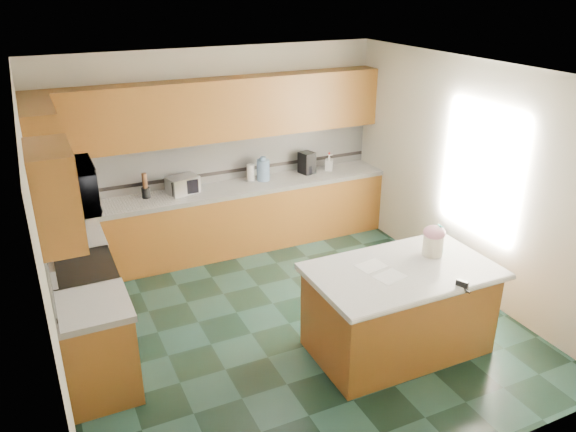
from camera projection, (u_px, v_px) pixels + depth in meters
floor at (289, 323)px, 6.16m from camera, size 4.60×4.60×0.00m
ceiling at (289, 73)px, 5.10m from camera, size 4.60×4.60×0.00m
wall_back at (216, 150)px, 7.56m from camera, size 4.60×0.04×2.70m
wall_front at (440, 331)px, 3.70m from camera, size 4.60×0.04×2.70m
wall_left at (41, 255)px, 4.72m from camera, size 0.04×4.60×2.70m
wall_right at (469, 177)px, 6.54m from camera, size 0.04×4.60×2.70m
back_base_cab at (227, 221)px, 7.65m from camera, size 4.60×0.60×0.86m
back_countertop at (225, 190)px, 7.47m from camera, size 4.60×0.64×0.06m
back_upper_cab at (218, 110)px, 7.17m from camera, size 4.60×0.33×0.78m
back_backsplash at (217, 159)px, 7.58m from camera, size 4.60×0.02×0.63m
back_accent_band at (218, 173)px, 7.65m from camera, size 4.60×0.01×0.05m
left_base_cab_rear at (79, 275)px, 6.28m from camera, size 0.60×0.82×0.86m
left_counter_rear at (73, 238)px, 6.10m from camera, size 0.64×0.82×0.06m
left_base_cab_front at (99, 351)px, 5.01m from camera, size 0.60×0.72×0.86m
left_counter_front at (91, 307)px, 4.83m from camera, size 0.64×0.72×0.06m
left_backsplash at (43, 241)px, 5.23m from camera, size 0.02×2.30×0.63m
left_accent_band at (47, 259)px, 5.31m from camera, size 0.01×2.30×0.05m
left_upper_cab_rear at (42, 143)px, 5.75m from camera, size 0.33×1.09×0.78m
left_upper_cab_front at (55, 195)px, 4.36m from camera, size 0.33×0.72×0.78m
range_body at (88, 309)px, 5.62m from camera, size 0.60×0.76×0.88m
range_oven_door at (118, 306)px, 5.75m from camera, size 0.02×0.68×0.55m
range_cooktop at (81, 268)px, 5.44m from camera, size 0.62×0.78×0.04m
range_handle at (116, 272)px, 5.61m from camera, size 0.02×0.66×0.02m
range_backguard at (50, 263)px, 5.29m from camera, size 0.06×0.76×0.18m
microwave at (68, 188)px, 5.11m from camera, size 0.50×0.73×0.41m
island_base at (398, 312)px, 5.59m from camera, size 1.70×0.98×0.86m
island_top at (402, 271)px, 5.41m from camera, size 1.80×1.08×0.06m
island_bullnose at (438, 297)px, 4.96m from camera, size 1.80×0.07×0.06m
treat_jar at (433, 245)px, 5.62m from camera, size 0.25×0.25×0.21m
treat_jar_lid at (434, 233)px, 5.57m from camera, size 0.22×0.22×0.14m
treat_jar_knob at (435, 228)px, 5.55m from camera, size 0.07×0.03×0.03m
treat_jar_knob_end_l at (432, 229)px, 5.54m from camera, size 0.04×0.04×0.04m
treat_jar_knob_end_r at (438, 228)px, 5.56m from camera, size 0.04×0.04×0.04m
soap_bottle_island at (438, 239)px, 5.62m from camera, size 0.13×0.13×0.32m
paper_sheet_a at (390, 277)px, 5.25m from camera, size 0.32×0.27×0.00m
paper_sheet_b at (371, 266)px, 5.44m from camera, size 0.31×0.25×0.00m
clamp_body at (462, 286)px, 5.08m from camera, size 0.08×0.12×0.10m
clamp_handle at (467, 291)px, 5.03m from camera, size 0.02×0.08×0.02m
knife_block at (74, 200)px, 6.72m from camera, size 0.19×0.22×0.27m
utensil_crock at (146, 193)px, 7.10m from camera, size 0.11×0.11×0.13m
utensil_bundle at (145, 181)px, 7.04m from camera, size 0.06×0.06×0.19m
toaster_oven at (183, 185)px, 7.24m from camera, size 0.44×0.35×0.22m
toaster_oven_door at (185, 188)px, 7.14m from camera, size 0.34×0.01×0.18m
paper_towel at (251, 173)px, 7.66m from camera, size 0.10×0.10×0.24m
paper_towel_base at (251, 180)px, 7.70m from camera, size 0.16×0.16×0.01m
water_jug at (263, 170)px, 7.68m from camera, size 0.18×0.18×0.29m
water_jug_neck at (263, 158)px, 7.62m from camera, size 0.08×0.08×0.04m
coffee_maker at (307, 163)px, 7.96m from camera, size 0.22×0.23×0.31m
coffee_carafe at (308, 170)px, 7.96m from camera, size 0.13×0.13×0.13m
soap_bottle_back at (329, 162)px, 8.08m from camera, size 0.15×0.15×0.24m
soap_back_cap at (329, 153)px, 8.03m from camera, size 0.02×0.02×0.03m
window_light_proxy at (481, 170)px, 6.30m from camera, size 0.02×1.40×1.10m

